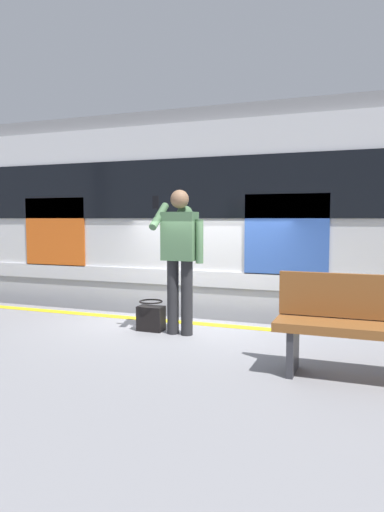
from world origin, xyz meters
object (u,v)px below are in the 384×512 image
Objects in this scene: train_carriage at (193,217)px; passenger at (180,249)px; bench at (369,323)px; handbag at (151,317)px.

train_carriage reaches higher than passenger.
passenger is at bearing -22.45° from bench.
bench is (-2.11, 0.87, -0.54)m from passenger.
train_carriage is at bearing -51.13° from bench.
train_carriage is 4.94m from bench.
train_carriage is at bearing -72.27° from passenger.
train_carriage reaches higher than handbag.
passenger is 1.09× the size of bench.
passenger is at bearing 175.08° from handbag.
handbag is (0.41, -0.04, -0.86)m from passenger.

